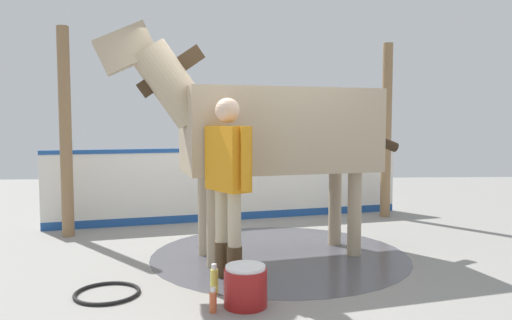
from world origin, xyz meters
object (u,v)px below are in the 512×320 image
at_px(hose_coil, 107,293).
at_px(handler, 228,174).
at_px(bottle_spray, 213,301).
at_px(horse, 269,129).
at_px(bottle_shampoo, 214,280).
at_px(wash_bucket, 246,286).

bearing_deg(hose_coil, handler, -70.23).
height_order(handler, bottle_spray, handler).
distance_m(horse, bottle_shampoo, 1.92).
bearing_deg(bottle_shampoo, handler, -16.25).
height_order(horse, bottle_spray, horse).
bearing_deg(bottle_spray, horse, -19.00).
bearing_deg(bottle_spray, bottle_shampoo, 0.86).
bearing_deg(hose_coil, bottle_spray, -114.92).
distance_m(bottle_spray, hose_coil, 1.07).
bearing_deg(wash_bucket, bottle_shampoo, 42.11).
xyz_separation_m(handler, bottle_shampoo, (-0.41, 0.12, -0.91)).
distance_m(handler, wash_bucket, 1.13).
distance_m(horse, bottle_spray, 2.24).
bearing_deg(bottle_shampoo, horse, -25.03).
xyz_separation_m(horse, wash_bucket, (-1.56, 0.31, -1.29)).
distance_m(wash_bucket, bottle_shampoo, 0.41).
bearing_deg(bottle_shampoo, wash_bucket, -137.89).
relative_size(bottle_shampoo, bottle_spray, 1.33).
relative_size(handler, hose_coil, 3.03).
bearing_deg(hose_coil, wash_bucket, -104.73).
xyz_separation_m(horse, bottle_shampoo, (-1.25, 0.58, -1.34)).
bearing_deg(horse, hose_coil, 24.47).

